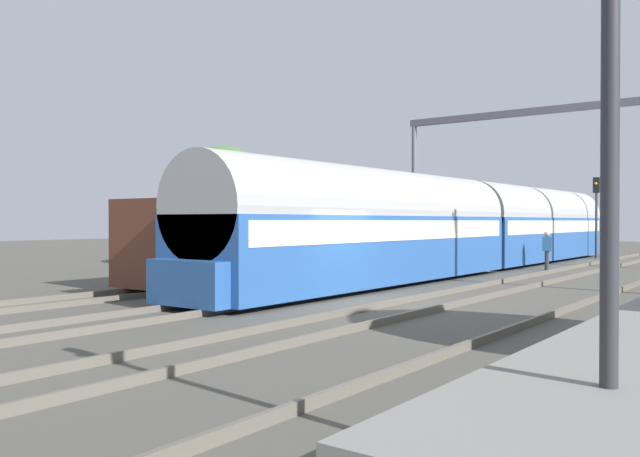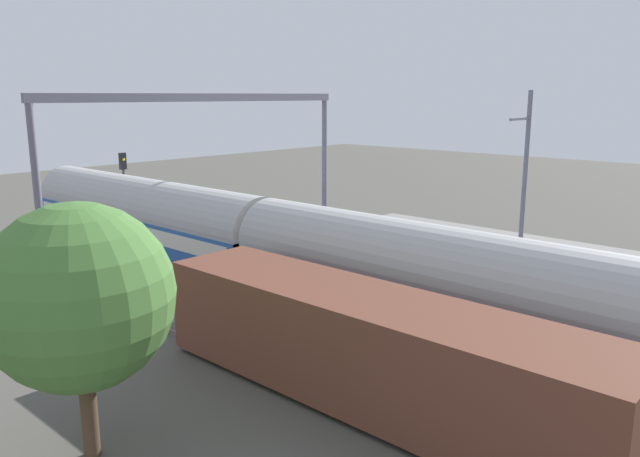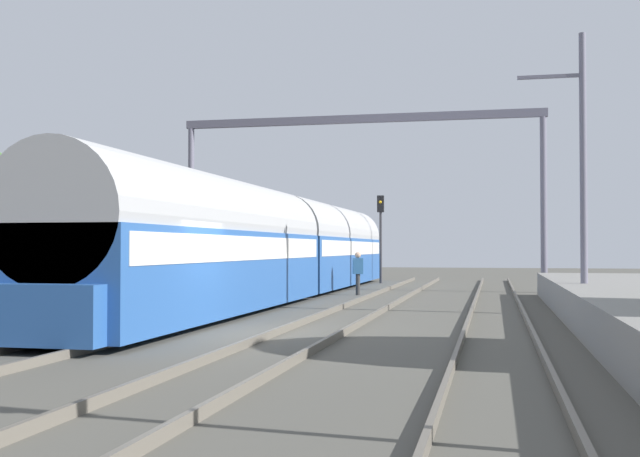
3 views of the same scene
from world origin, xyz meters
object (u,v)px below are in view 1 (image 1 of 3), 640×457
at_px(person_crossing, 547,247).
at_px(railway_signal_far, 596,206).
at_px(passenger_train, 471,226).
at_px(railway_signal_near, 610,63).
at_px(catenary_gantry, 558,145).
at_px(freight_car, 280,240).

distance_m(person_crossing, railway_signal_far, 11.11).
relative_size(passenger_train, railway_signal_near, 6.12).
xyz_separation_m(passenger_train, railway_signal_far, (1.92, 13.35, 1.08)).
height_order(passenger_train, railway_signal_near, railway_signal_near).
height_order(person_crossing, catenary_gantry, catenary_gantry).
bearing_deg(railway_signal_far, railway_signal_near, -75.98).
height_order(railway_signal_far, catenary_gantry, catenary_gantry).
xyz_separation_m(passenger_train, freight_car, (-3.98, -8.22, -0.50)).
xyz_separation_m(passenger_train, person_crossing, (2.53, 2.45, -0.94)).
height_order(railway_signal_near, catenary_gantry, catenary_gantry).
bearing_deg(person_crossing, passenger_train, 26.11).
relative_size(person_crossing, railway_signal_near, 0.32).
distance_m(passenger_train, railway_signal_near, 24.14).
bearing_deg(catenary_gantry, person_crossing, -81.06).
bearing_deg(freight_car, railway_signal_near, -42.47).
bearing_deg(railway_signal_far, catenary_gantry, -89.44).
height_order(freight_car, railway_signal_near, railway_signal_near).
distance_m(railway_signal_near, catenary_gantry, 28.91).
distance_m(freight_car, catenary_gantry, 15.92).
bearing_deg(passenger_train, railway_signal_far, 81.83).
distance_m(freight_car, person_crossing, 12.51).
height_order(passenger_train, railway_signal_far, railway_signal_far).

